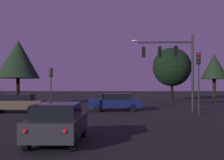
{
  "coord_description": "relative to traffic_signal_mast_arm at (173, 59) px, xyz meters",
  "views": [
    {
      "loc": [
        -0.31,
        -5.4,
        2.19
      ],
      "look_at": [
        -0.34,
        20.41,
        2.72
      ],
      "focal_mm": 44.58,
      "sensor_mm": 36.0,
      "label": 1
    }
  ],
  "objects": [
    {
      "name": "traffic_light_corner_right",
      "position": [
        1.32,
        -2.82,
        -1.2
      ],
      "size": [
        0.34,
        0.37,
        4.73
      ],
      "color": "#232326",
      "rests_on": "ground"
    },
    {
      "name": "car_nearside_lane",
      "position": [
        -7.35,
        -13.28,
        -3.73
      ],
      "size": [
        1.86,
        4.08,
        1.52
      ],
      "color": "#232328",
      "rests_on": "ground"
    },
    {
      "name": "car_crossing_left",
      "position": [
        -13.04,
        -1.36,
        -3.73
      ],
      "size": [
        4.49,
        1.73,
        1.52
      ],
      "color": "#473828",
      "rests_on": "ground"
    },
    {
      "name": "tree_left_far",
      "position": [
        -15.75,
        6.91,
        0.62
      ],
      "size": [
        4.75,
        4.75,
        7.3
      ],
      "color": "black",
      "rests_on": "ground"
    },
    {
      "name": "tree_center_horizon",
      "position": [
        3.61,
        17.26,
        0.44
      ],
      "size": [
        5.72,
        5.72,
        7.84
      ],
      "color": "black",
      "rests_on": "ground"
    },
    {
      "name": "tree_behind_sign",
      "position": [
        8.67,
        13.94,
        0.26
      ],
      "size": [
        3.61,
        3.61,
        6.56
      ],
      "color": "black",
      "rests_on": "ground"
    },
    {
      "name": "traffic_light_corner_left",
      "position": [
        -11.31,
        3.29,
        -1.72
      ],
      "size": [
        0.35,
        0.38,
        3.94
      ],
      "color": "#232326",
      "rests_on": "ground"
    },
    {
      "name": "ground_plane",
      "position": [
        -4.98,
        5.95,
        -4.53
      ],
      "size": [
        168.0,
        168.0,
        0.0
      ],
      "primitive_type": "plane",
      "color": "black",
      "rests_on": "ground"
    },
    {
      "name": "traffic_signal_mast_arm",
      "position": [
        0.0,
        0.0,
        0.0
      ],
      "size": [
        5.33,
        0.56,
        6.59
      ],
      "color": "#232326",
      "rests_on": "ground"
    },
    {
      "name": "car_crossing_right",
      "position": [
        -5.04,
        0.22,
        -3.73
      ],
      "size": [
        4.67,
        2.22,
        1.52
      ],
      "color": "#0F1947",
      "rests_on": "ground"
    }
  ]
}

